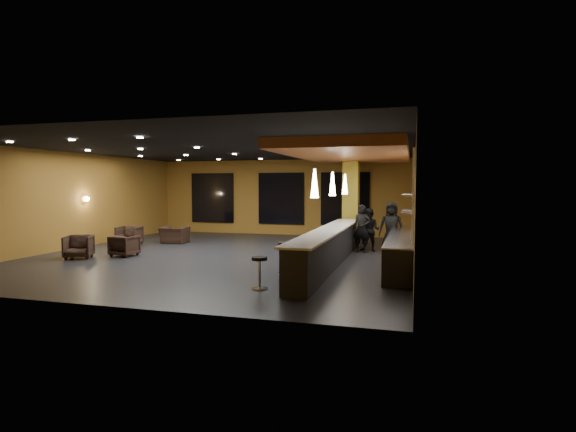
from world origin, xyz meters
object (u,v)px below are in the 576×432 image
(pendant_0, at_px, (315,183))
(armchair_b, at_px, (125,246))
(prep_counter, at_px, (401,251))
(bar_stool_2, at_px, (305,248))
(bar_stool_3, at_px, (319,239))
(bar_stool_0, at_px, (260,269))
(armchair_d, at_px, (175,235))
(staff_c, at_px, (391,227))
(staff_b, at_px, (370,230))
(bar_stool_4, at_px, (326,235))
(bar_stool_1, at_px, (286,254))
(pendant_2, at_px, (345,184))
(column, at_px, (351,200))
(pendant_1, at_px, (333,184))
(armchair_a, at_px, (79,247))
(bar_counter, at_px, (329,248))
(staff_a, at_px, (362,229))
(armchair_c, at_px, (129,236))

(pendant_0, relative_size, armchair_b, 0.93)
(prep_counter, height_order, armchair_b, prep_counter)
(bar_stool_2, bearing_deg, bar_stool_3, 88.84)
(bar_stool_0, bearing_deg, armchair_d, 131.63)
(staff_c, distance_m, bar_stool_0, 7.02)
(staff_b, bearing_deg, bar_stool_4, -170.32)
(bar_stool_1, bearing_deg, pendant_2, 79.31)
(column, xyz_separation_m, pendant_1, (0.00, -4.10, 0.60))
(pendant_1, distance_m, bar_stool_1, 2.87)
(armchair_b, bearing_deg, bar_stool_1, 170.25)
(column, height_order, bar_stool_0, column)
(bar_stool_3, bearing_deg, armchair_a, -159.89)
(staff_b, bearing_deg, bar_stool_0, -89.65)
(column, distance_m, bar_stool_2, 4.90)
(armchair_a, distance_m, bar_stool_3, 7.66)
(pendant_0, xyz_separation_m, bar_stool_3, (-0.66, 3.72, -1.81))
(armchair_b, distance_m, bar_stool_0, 6.64)
(staff_c, height_order, armchair_d, staff_c)
(bar_counter, xyz_separation_m, pendant_2, (0.00, 3.00, 1.85))
(pendant_2, bearing_deg, bar_stool_0, -98.39)
(pendant_1, xyz_separation_m, bar_stool_2, (-0.69, -0.58, -1.87))
(pendant_1, xyz_separation_m, bar_stool_3, (-0.66, 1.22, -1.81))
(staff_a, relative_size, armchair_b, 2.18)
(prep_counter, distance_m, pendant_0, 3.73)
(pendant_2, height_order, staff_b, pendant_2)
(armchair_d, xyz_separation_m, bar_stool_0, (5.94, -6.68, 0.14))
(armchair_c, distance_m, bar_stool_2, 7.83)
(prep_counter, bearing_deg, pendant_2, 128.66)
(pendant_0, xyz_separation_m, pendant_2, (0.00, 5.00, 0.00))
(pendant_2, bearing_deg, bar_stool_2, -102.71)
(pendant_0, bearing_deg, bar_stool_3, 100.04)
(armchair_b, bearing_deg, pendant_2, -151.20)
(pendant_0, distance_m, bar_stool_3, 4.19)
(armchair_d, distance_m, bar_stool_1, 7.74)
(staff_a, distance_m, staff_c, 1.05)
(bar_counter, height_order, staff_c, staff_c)
(bar_counter, distance_m, bar_stool_3, 1.84)
(staff_c, bearing_deg, bar_stool_0, -111.15)
(column, distance_m, armchair_b, 8.35)
(column, xyz_separation_m, pendant_2, (0.00, -1.60, 0.60))
(column, distance_m, bar_stool_4, 1.96)
(staff_b, height_order, bar_stool_1, staff_b)
(column, distance_m, pendant_0, 6.63)
(bar_counter, height_order, bar_stool_3, bar_counter)
(column, relative_size, pendant_1, 5.00)
(armchair_b, relative_size, bar_stool_4, 0.94)
(bar_stool_0, bearing_deg, bar_stool_1, 87.45)
(armchair_c, distance_m, bar_stool_0, 9.14)
(bar_counter, xyz_separation_m, armchair_c, (-8.18, 2.19, -0.13))
(pendant_2, height_order, armchair_b, pendant_2)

